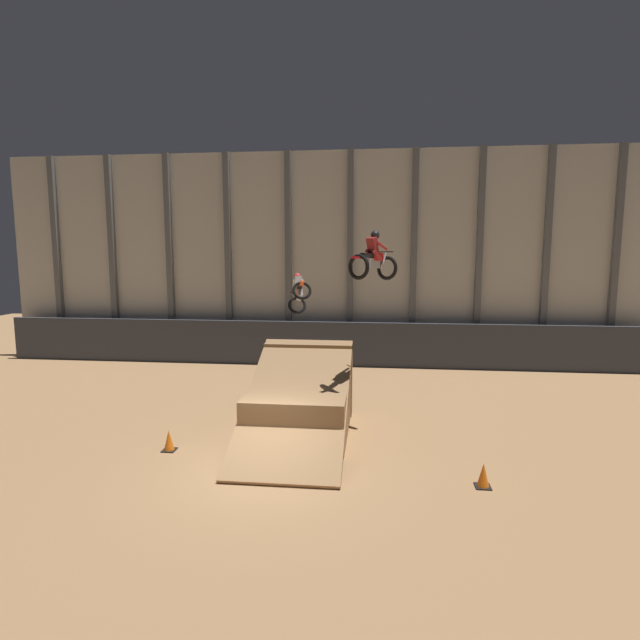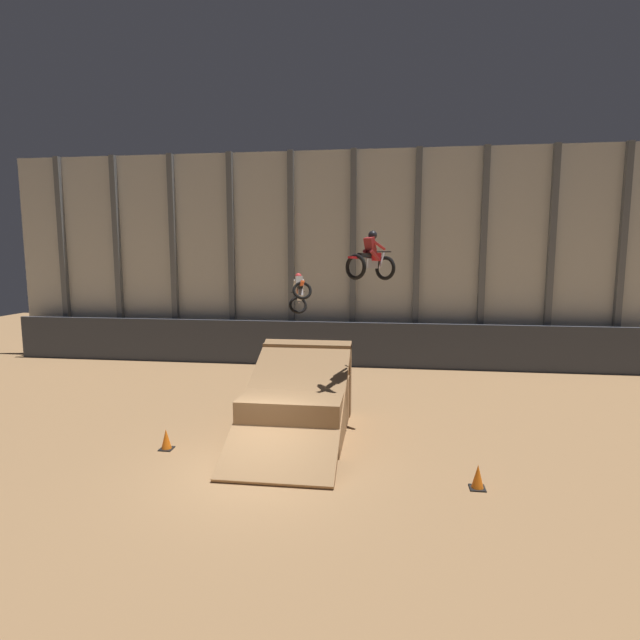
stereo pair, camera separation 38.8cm
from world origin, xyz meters
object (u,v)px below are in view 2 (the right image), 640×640
(dirt_ramp, at_px, (299,402))
(traffic_cone_near_ramp, at_px, (166,440))
(rider_bike_right_air, at_px, (371,260))
(rider_bike_left_air, at_px, (300,292))
(traffic_cone_arena_edge, at_px, (478,477))

(dirt_ramp, height_order, traffic_cone_near_ramp, dirt_ramp)
(dirt_ramp, xyz_separation_m, rider_bike_right_air, (2.13, 0.10, 4.35))
(rider_bike_right_air, height_order, traffic_cone_near_ramp, rider_bike_right_air)
(rider_bike_left_air, height_order, traffic_cone_arena_edge, rider_bike_left_air)
(rider_bike_right_air, distance_m, traffic_cone_arena_edge, 6.54)
(rider_bike_left_air, distance_m, rider_bike_right_air, 5.33)
(dirt_ramp, xyz_separation_m, traffic_cone_arena_edge, (4.75, -3.29, -0.59))
(dirt_ramp, bearing_deg, traffic_cone_near_ramp, -149.33)
(rider_bike_right_air, xyz_separation_m, traffic_cone_near_ramp, (-5.52, -2.11, -4.94))
(dirt_ramp, bearing_deg, traffic_cone_arena_edge, -34.70)
(traffic_cone_arena_edge, bearing_deg, traffic_cone_near_ramp, 171.09)
(dirt_ramp, height_order, rider_bike_left_air, rider_bike_left_air)
(dirt_ramp, bearing_deg, rider_bike_left_air, 99.56)
(rider_bike_right_air, bearing_deg, traffic_cone_arena_edge, -16.29)
(rider_bike_right_air, height_order, traffic_cone_arena_edge, rider_bike_right_air)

